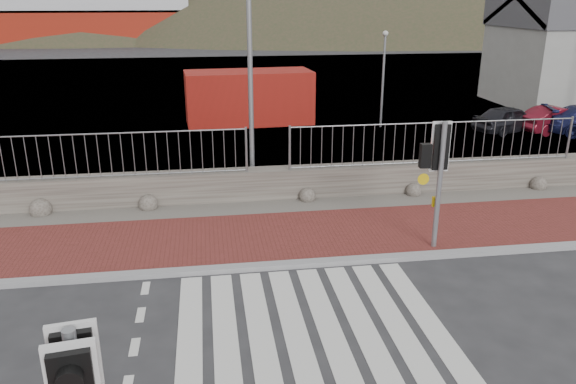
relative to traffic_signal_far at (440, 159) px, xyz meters
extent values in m
plane|color=#28282B|center=(-3.33, -3.41, -2.15)|extent=(220.00, 220.00, 0.00)
cube|color=maroon|center=(-3.33, 1.09, -2.11)|extent=(40.00, 3.00, 0.08)
cube|color=gray|center=(-3.33, -0.41, -2.10)|extent=(40.00, 0.25, 0.12)
cube|color=silver|center=(-5.43, -3.41, -2.14)|extent=(0.42, 5.60, 0.01)
cube|color=silver|center=(-4.83, -3.41, -2.14)|extent=(0.42, 5.60, 0.01)
cube|color=silver|center=(-4.23, -3.41, -2.14)|extent=(0.42, 5.60, 0.01)
cube|color=silver|center=(-3.63, -3.41, -2.14)|extent=(0.42, 5.60, 0.01)
cube|color=silver|center=(-3.03, -3.41, -2.14)|extent=(0.42, 5.60, 0.01)
cube|color=silver|center=(-2.43, -3.41, -2.14)|extent=(0.42, 5.60, 0.01)
cube|color=silver|center=(-1.83, -3.41, -2.14)|extent=(0.42, 5.60, 0.01)
cube|color=silver|center=(-1.23, -3.41, -2.14)|extent=(0.42, 5.60, 0.01)
cube|color=#59544C|center=(-3.33, 3.09, -2.12)|extent=(40.00, 1.50, 0.06)
cube|color=#4D463F|center=(-3.33, 3.89, -1.70)|extent=(40.00, 0.60, 0.90)
cylinder|color=gray|center=(-8.13, 3.74, -0.05)|extent=(8.40, 0.04, 0.04)
cylinder|color=gray|center=(-3.93, 3.74, -0.65)|extent=(0.07, 0.07, 1.20)
cylinder|color=gray|center=(1.47, 3.74, -0.05)|extent=(8.40, 0.04, 0.04)
cylinder|color=gray|center=(-2.73, 3.74, -0.65)|extent=(0.07, 0.07, 1.20)
cylinder|color=gray|center=(5.67, 3.74, -0.65)|extent=(0.07, 0.07, 1.20)
cube|color=#4C4C4F|center=(-3.33, 24.49, -2.15)|extent=(120.00, 40.00, 0.50)
cube|color=#3F4C54|center=(-3.33, 59.49, -2.15)|extent=(220.00, 50.00, 0.05)
ellipsoid|color=#2F3721|center=(-18.33, 84.49, -22.15)|extent=(106.40, 68.40, 76.00)
ellipsoid|color=#2F3721|center=(26.67, 84.49, -28.15)|extent=(140.00, 90.00, 100.00)
sphere|color=red|center=(-6.16, -6.97, 0.52)|extent=(0.16, 0.16, 0.16)
cylinder|color=gray|center=(0.04, 0.00, -0.66)|extent=(0.12, 0.12, 2.97)
cube|color=gold|center=(0.04, 0.00, -1.04)|extent=(0.15, 0.09, 0.23)
cube|color=black|center=(0.04, 0.00, 0.24)|extent=(0.44, 0.28, 1.11)
sphere|color=#0CE53F|center=(0.04, 0.00, -0.08)|extent=(0.16, 0.16, 0.16)
cube|color=black|center=(-0.33, 0.02, 0.08)|extent=(0.24, 0.18, 0.53)
cylinder|color=gray|center=(-3.70, 4.69, 1.87)|extent=(0.14, 0.14, 8.04)
cube|color=#9E1711|center=(-3.01, 14.21, -0.98)|extent=(5.75, 2.70, 2.34)
imported|color=black|center=(7.77, 10.73, -1.59)|extent=(3.55, 2.22, 1.13)
imported|color=#5F0D1A|center=(9.75, 10.40, -1.60)|extent=(3.51, 1.78, 1.10)
camera|label=1|loc=(-4.98, -11.10, 3.33)|focal=35.00mm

